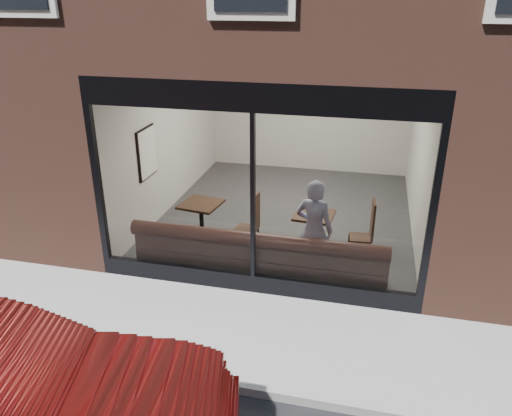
% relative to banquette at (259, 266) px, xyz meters
% --- Properties ---
extents(ground, '(120.00, 120.00, 0.00)m').
position_rel_banquette_xyz_m(ground, '(0.00, -2.45, -0.23)').
color(ground, black).
rests_on(ground, ground).
extents(sidewalk_near, '(40.00, 2.00, 0.01)m').
position_rel_banquette_xyz_m(sidewalk_near, '(0.00, -1.45, -0.22)').
color(sidewalk_near, gray).
rests_on(sidewalk_near, ground).
extents(kerb_near, '(40.00, 0.10, 0.12)m').
position_rel_banquette_xyz_m(kerb_near, '(0.00, -2.50, -0.17)').
color(kerb_near, gray).
rests_on(kerb_near, ground).
extents(host_building_pier_left, '(2.50, 12.00, 3.20)m').
position_rel_banquette_xyz_m(host_building_pier_left, '(-3.75, 5.55, 1.38)').
color(host_building_pier_left, brown).
rests_on(host_building_pier_left, ground).
extents(host_building_pier_right, '(2.50, 12.00, 3.20)m').
position_rel_banquette_xyz_m(host_building_pier_right, '(3.75, 5.55, 1.38)').
color(host_building_pier_right, brown).
rests_on(host_building_pier_right, ground).
extents(host_building_backfill, '(5.00, 6.00, 3.20)m').
position_rel_banquette_xyz_m(host_building_backfill, '(0.00, 8.55, 1.38)').
color(host_building_backfill, brown).
rests_on(host_building_backfill, ground).
extents(cafe_floor, '(6.00, 6.00, 0.00)m').
position_rel_banquette_xyz_m(cafe_floor, '(0.00, 2.55, -0.21)').
color(cafe_floor, '#2D2D30').
rests_on(cafe_floor, ground).
extents(cafe_ceiling, '(6.00, 6.00, 0.00)m').
position_rel_banquette_xyz_m(cafe_ceiling, '(0.00, 2.55, 2.97)').
color(cafe_ceiling, white).
rests_on(cafe_ceiling, host_building_upper).
extents(cafe_wall_back, '(5.00, 0.00, 5.00)m').
position_rel_banquette_xyz_m(cafe_wall_back, '(0.00, 5.54, 1.37)').
color(cafe_wall_back, beige).
rests_on(cafe_wall_back, ground).
extents(cafe_wall_left, '(0.00, 6.00, 6.00)m').
position_rel_banquette_xyz_m(cafe_wall_left, '(-2.49, 2.55, 1.37)').
color(cafe_wall_left, beige).
rests_on(cafe_wall_left, ground).
extents(cafe_wall_right, '(0.00, 6.00, 6.00)m').
position_rel_banquette_xyz_m(cafe_wall_right, '(2.49, 2.55, 1.37)').
color(cafe_wall_right, beige).
rests_on(cafe_wall_right, ground).
extents(storefront_kick, '(5.00, 0.10, 0.30)m').
position_rel_banquette_xyz_m(storefront_kick, '(0.00, -0.40, -0.08)').
color(storefront_kick, black).
rests_on(storefront_kick, ground).
extents(storefront_header, '(5.00, 0.10, 0.40)m').
position_rel_banquette_xyz_m(storefront_header, '(0.00, -0.40, 2.77)').
color(storefront_header, black).
rests_on(storefront_header, host_building_upper).
extents(storefront_mullion, '(0.06, 0.10, 2.50)m').
position_rel_banquette_xyz_m(storefront_mullion, '(0.00, -0.40, 1.32)').
color(storefront_mullion, black).
rests_on(storefront_mullion, storefront_kick).
extents(storefront_glass, '(4.80, 0.00, 4.80)m').
position_rel_banquette_xyz_m(storefront_glass, '(0.00, -0.43, 1.33)').
color(storefront_glass, white).
rests_on(storefront_glass, storefront_kick).
extents(banquette, '(4.00, 0.55, 0.45)m').
position_rel_banquette_xyz_m(banquette, '(0.00, 0.00, 0.00)').
color(banquette, '#371914').
rests_on(banquette, cafe_floor).
extents(person, '(0.68, 0.52, 1.67)m').
position_rel_banquette_xyz_m(person, '(0.82, 0.27, 0.61)').
color(person, '#9DA7D1').
rests_on(person, cafe_floor).
extents(cafe_table_left, '(0.77, 0.77, 0.04)m').
position_rel_banquette_xyz_m(cafe_table_left, '(-1.33, 1.05, 0.52)').
color(cafe_table_left, black).
rests_on(cafe_table_left, cafe_floor).
extents(cafe_table_right, '(0.71, 0.71, 0.04)m').
position_rel_banquette_xyz_m(cafe_table_right, '(0.73, 1.04, 0.52)').
color(cafe_table_right, black).
rests_on(cafe_table_right, cafe_floor).
extents(cafe_chair_left, '(0.44, 0.44, 0.04)m').
position_rel_banquette_xyz_m(cafe_chair_left, '(-0.53, 1.22, 0.01)').
color(cafe_chair_left, black).
rests_on(cafe_chair_left, cafe_floor).
extents(cafe_chair_right, '(0.40, 0.40, 0.04)m').
position_rel_banquette_xyz_m(cafe_chair_right, '(1.54, 1.36, 0.01)').
color(cafe_chair_right, black).
rests_on(cafe_chair_right, cafe_floor).
extents(wall_poster, '(0.02, 0.67, 0.89)m').
position_rel_banquette_xyz_m(wall_poster, '(-2.45, 1.39, 1.30)').
color(wall_poster, white).
rests_on(wall_poster, cafe_wall_left).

